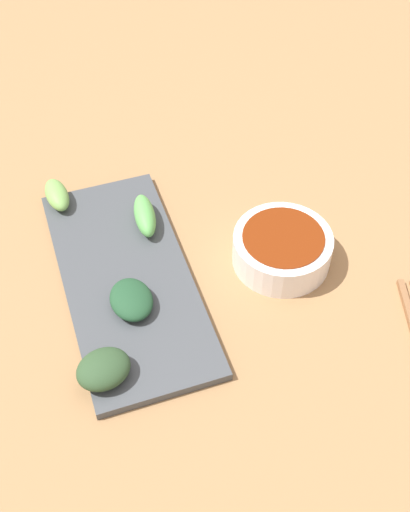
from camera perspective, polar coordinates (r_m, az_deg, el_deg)
The scene contains 7 objects.
tabletop at distance 0.86m, azimuth 0.14°, elevation -2.46°, with size 2.10×2.10×0.02m, color #9F764B.
sauce_bowl at distance 0.86m, azimuth 6.62°, elevation 0.72°, with size 0.13×0.13×0.05m.
serving_plate at distance 0.85m, azimuth -6.70°, elevation -2.02°, with size 0.16×0.35×0.01m, color #44494E.
broccoli_stalk_0 at distance 0.94m, azimuth -12.57°, elevation 5.14°, with size 0.03×0.06×0.02m, color #77AD55.
broccoli_stalk_1 at distance 0.89m, azimuth -5.18°, elevation 3.48°, with size 0.03×0.08×0.03m, color #5CAE54.
broccoli_leafy_2 at distance 0.80m, azimuth -6.33°, elevation -3.73°, with size 0.05×0.07×0.02m, color #214B2D.
broccoli_leafy_3 at distance 0.75m, azimuth -8.70°, elevation -9.56°, with size 0.06×0.05×0.03m, color #2F4C2C.
Camera 1 is at (0.17, 0.50, 0.68)m, focal length 46.67 mm.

